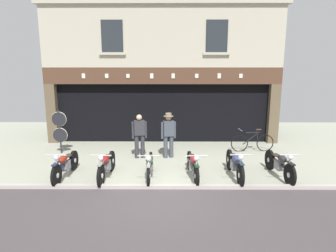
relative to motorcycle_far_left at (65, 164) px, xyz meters
name	(u,v)px	position (x,y,z in m)	size (l,w,h in m)	color
ground	(157,207)	(2.86, -1.85, -0.46)	(22.18, 22.00, 0.18)	#999C89
shop_facade	(163,101)	(2.86, 6.16, 1.24)	(10.48, 4.42, 6.02)	black
motorcycle_far_left	(65,164)	(0.00, 0.00, 0.00)	(0.62, 2.01, 0.92)	black
motorcycle_left	(106,165)	(1.26, -0.05, 0.00)	(0.62, 2.00, 0.92)	black
motorcycle_center_left	(150,165)	(2.57, -0.01, -0.01)	(0.62, 1.96, 0.90)	black
motorcycle_center	(193,164)	(3.88, 0.06, -0.01)	(0.62, 2.04, 0.90)	black
motorcycle_center_right	(235,164)	(5.16, 0.04, 0.01)	(0.62, 2.09, 0.93)	black
motorcycle_right	(280,164)	(6.52, 0.06, 0.00)	(0.62, 2.04, 0.92)	black
salesman_left	(139,134)	(2.06, 2.02, 0.48)	(0.55, 0.29, 1.63)	#2D2D33
shopkeeper_center	(168,133)	(3.13, 2.05, 0.52)	(0.55, 0.36, 1.68)	#3D424C
tyre_sign_pole	(60,128)	(-1.09, 2.60, 0.59)	(0.58, 0.06, 1.71)	#232328
advert_board_near	(196,106)	(4.36, 4.53, 1.19)	(0.81, 0.03, 1.02)	silver
advert_board_far	(221,105)	(5.48, 4.53, 1.24)	(0.67, 0.03, 1.07)	beige
leaning_bicycle	(253,142)	(6.49, 2.91, -0.06)	(1.73, 0.50, 0.94)	black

